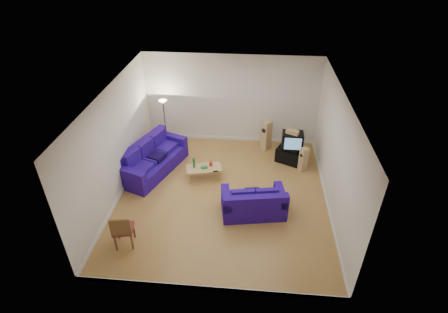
# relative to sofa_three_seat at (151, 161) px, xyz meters

# --- Properties ---
(room) EXTENTS (6.01, 6.51, 3.21)m
(room) POSITION_rel_sofa_three_seat_xyz_m (2.40, -1.07, 1.18)
(room) COLOR brown
(room) RESTS_ON ground
(sofa_three_seat) EXTENTS (1.91, 2.74, 0.97)m
(sofa_three_seat) POSITION_rel_sofa_three_seat_xyz_m (0.00, 0.00, 0.00)
(sofa_three_seat) COLOR navy
(sofa_three_seat) RESTS_ON ground
(sofa_loveseat) EXTENTS (1.84, 1.23, 0.85)m
(sofa_loveseat) POSITION_rel_sofa_three_seat_xyz_m (3.31, -1.77, -0.04)
(sofa_loveseat) COLOR navy
(sofa_loveseat) RESTS_ON ground
(coffee_table) EXTENTS (1.17, 0.77, 0.39)m
(coffee_table) POSITION_rel_sofa_three_seat_xyz_m (1.73, -0.27, -0.03)
(coffee_table) COLOR tan
(coffee_table) RESTS_ON ground
(bottle) EXTENTS (0.10, 0.10, 0.32)m
(bottle) POSITION_rel_sofa_three_seat_xyz_m (1.43, -0.27, 0.19)
(bottle) COLOR #197233
(bottle) RESTS_ON coffee_table
(tissue_box) EXTENTS (0.23, 0.17, 0.08)m
(tissue_box) POSITION_rel_sofa_three_seat_xyz_m (1.75, -0.29, 0.07)
(tissue_box) COLOR green
(tissue_box) RESTS_ON coffee_table
(red_canister) EXTENTS (0.11, 0.11, 0.14)m
(red_canister) POSITION_rel_sofa_three_seat_xyz_m (1.94, -0.14, 0.10)
(red_canister) COLOR red
(red_canister) RESTS_ON coffee_table
(remote) EXTENTS (0.16, 0.09, 0.02)m
(remote) POSITION_rel_sofa_three_seat_xyz_m (2.12, -0.45, 0.04)
(remote) COLOR black
(remote) RESTS_ON coffee_table
(tv_stand) EXTENTS (0.92, 0.75, 0.49)m
(tv_stand) POSITION_rel_sofa_three_seat_xyz_m (4.43, 0.87, -0.11)
(tv_stand) COLOR black
(tv_stand) RESTS_ON ground
(av_receiver) EXTENTS (0.58, 0.53, 0.11)m
(av_receiver) POSITION_rel_sofa_three_seat_xyz_m (4.48, 0.84, 0.19)
(av_receiver) COLOR black
(av_receiver) RESTS_ON tv_stand
(television) EXTENTS (0.68, 0.52, 0.51)m
(television) POSITION_rel_sofa_three_seat_xyz_m (4.49, 0.86, 0.50)
(television) COLOR black
(television) RESTS_ON av_receiver
(centre_speaker) EXTENTS (0.43, 0.33, 0.14)m
(centre_speaker) POSITION_rel_sofa_three_seat_xyz_m (4.45, 0.81, 0.83)
(centre_speaker) COLOR tan
(centre_speaker) RESTS_ON television
(speaker_left) EXTENTS (0.40, 0.41, 1.09)m
(speaker_left) POSITION_rel_sofa_three_seat_xyz_m (3.67, 1.63, 0.19)
(speaker_left) COLOR tan
(speaker_left) RESTS_ON ground
(speaker_right) EXTENTS (0.31, 0.30, 0.82)m
(speaker_right) POSITION_rel_sofa_three_seat_xyz_m (4.85, 0.44, 0.05)
(speaker_right) COLOR tan
(speaker_right) RESTS_ON ground
(floor_lamp) EXTENTS (0.30, 0.30, 1.73)m
(floor_lamp) POSITION_rel_sofa_three_seat_xyz_m (0.11, 1.63, 1.07)
(floor_lamp) COLOR black
(floor_lamp) RESTS_ON ground
(dining_chair) EXTENTS (0.56, 0.56, 1.00)m
(dining_chair) POSITION_rel_sofa_three_seat_xyz_m (0.18, -3.23, 0.20)
(dining_chair) COLOR brown
(dining_chair) RESTS_ON ground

